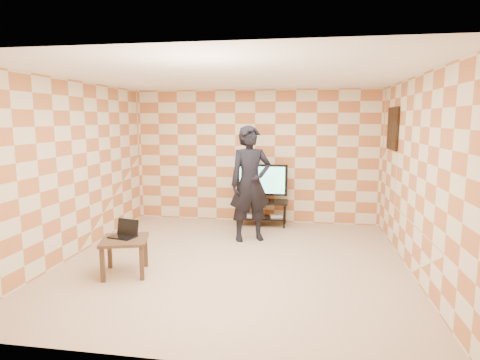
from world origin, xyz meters
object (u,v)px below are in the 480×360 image
Objects in this scene: tv_stand at (262,207)px; side_table at (125,245)px; tv at (262,181)px; person at (250,184)px.

tv_stand and side_table have the same top height.
tv is 1.35× the size of side_table.
person reaches higher than tv.
side_table is (-1.57, -2.85, 0.04)m from tv_stand.
side_table is at bearing -152.75° from person.
tv is (0.00, -0.00, 0.54)m from tv_stand.
tv_stand is at bearing 90.72° from tv.
side_table is at bearing -118.92° from tv.
person is (-0.10, -1.01, 0.64)m from tv_stand.
tv is at bearing 60.66° from person.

